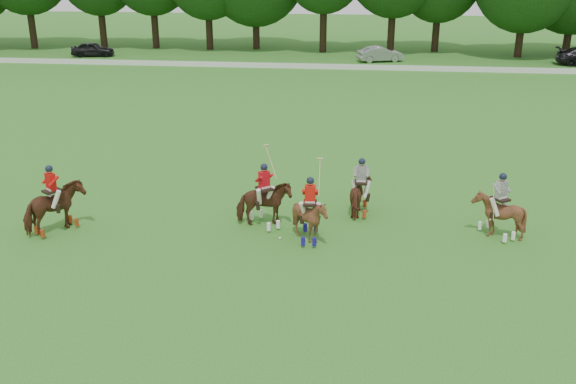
# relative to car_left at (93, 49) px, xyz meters

# --- Properties ---
(ground) EXTENTS (180.00, 180.00, 0.00)m
(ground) POSITION_rel_car_left_xyz_m (21.60, -42.50, -0.67)
(ground) COLOR #23671D
(ground) RESTS_ON ground
(boundary_rail) EXTENTS (120.00, 0.10, 0.44)m
(boundary_rail) POSITION_rel_car_left_xyz_m (21.60, -4.50, -0.45)
(boundary_rail) COLOR white
(boundary_rail) RESTS_ON ground
(car_left) EXTENTS (4.15, 2.20, 1.35)m
(car_left) POSITION_rel_car_left_xyz_m (0.00, 0.00, 0.00)
(car_left) COLOR black
(car_left) RESTS_ON ground
(car_mid) EXTENTS (4.35, 2.70, 1.35)m
(car_mid) POSITION_rel_car_left_xyz_m (27.12, 0.00, 0.00)
(car_mid) COLOR #95959A
(car_mid) RESTS_ON ground
(polo_red_a) EXTENTS (2.01, 2.29, 2.47)m
(polo_red_a) POSITION_rel_car_left_xyz_m (15.08, -39.54, 0.24)
(polo_red_a) COLOR #442212
(polo_red_a) RESTS_ON ground
(polo_red_b) EXTENTS (2.16, 2.12, 2.89)m
(polo_red_b) POSITION_rel_car_left_xyz_m (22.32, -38.14, 0.18)
(polo_red_b) COLOR #442212
(polo_red_b) RESTS_ON ground
(polo_red_c) EXTENTS (1.32, 1.48, 2.84)m
(polo_red_c) POSITION_rel_car_left_xyz_m (24.04, -39.22, 0.15)
(polo_red_c) COLOR #442212
(polo_red_c) RESTS_ON ground
(polo_stripe_a) EXTENTS (1.09, 1.76, 2.20)m
(polo_stripe_a) POSITION_rel_car_left_xyz_m (25.73, -36.60, 0.11)
(polo_stripe_a) COLOR #442212
(polo_stripe_a) RESTS_ON ground
(polo_stripe_b) EXTENTS (1.90, 1.95, 2.32)m
(polo_stripe_b) POSITION_rel_car_left_xyz_m (30.48, -38.13, 0.16)
(polo_stripe_b) COLOR #442212
(polo_stripe_b) RESTS_ON ground
(polo_ball) EXTENTS (0.09, 0.09, 0.09)m
(polo_ball) POSITION_rel_car_left_xyz_m (23.02, -39.25, -0.63)
(polo_ball) COLOR white
(polo_ball) RESTS_ON ground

